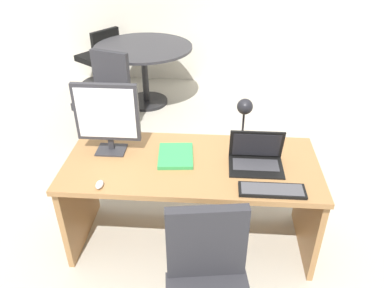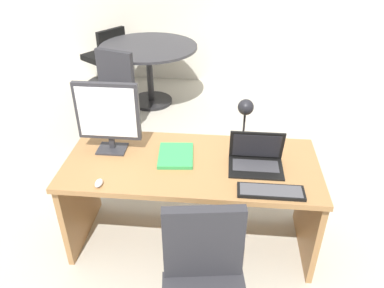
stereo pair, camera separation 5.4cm
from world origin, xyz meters
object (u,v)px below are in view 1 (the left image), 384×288
meeting_chair_far (106,104)px  desk (192,182)px  desk_lamp (244,112)px  book (176,156)px  monitor (107,115)px  mouse (100,184)px  meeting_table (144,61)px  keyboard (272,190)px  laptop (256,154)px  meeting_chair_near (101,63)px

meeting_chair_far → desk: bearing=-55.2°
desk_lamp → book: size_ratio=1.12×
desk_lamp → monitor: bearing=-170.2°
desk → desk_lamp: desk_lamp is taller
mouse → book: mouse is taller
meeting_table → mouse: bearing=-85.4°
meeting_chair_far → keyboard: bearing=-49.8°
mouse → desk_lamp: desk_lamp is taller
laptop → desk_lamp: bearing=108.0°
mouse → desk_lamp: size_ratio=0.22×
meeting_chair_near → meeting_chair_far: bearing=-72.0°
book → meeting_chair_far: bearing=121.8°
book → meeting_chair_far: 1.79m
desk → mouse: (-0.54, -0.35, 0.22)m
monitor → meeting_table: 2.33m
meeting_chair_far → monitor: bearing=-72.1°
meeting_table → keyboard: bearing=-64.6°
keyboard → book: (-0.62, 0.33, 0.00)m
keyboard → meeting_table: (-1.26, 2.67, -0.16)m
monitor → book: bearing=-6.4°
desk → meeting_chair_far: size_ratio=1.86×
laptop → desk_lamp: size_ratio=0.99×
meeting_chair_near → monitor: bearing=-72.1°
laptop → meeting_chair_near: (-1.90, 2.88, -0.45)m
monitor → meeting_chair_far: (-0.46, 1.44, -0.63)m
monitor → laptop: size_ratio=1.43×
desk → meeting_chair_near: (-1.48, 2.85, -0.18)m
laptop → meeting_chair_near: size_ratio=0.42×
desk → meeting_table: size_ratio=1.42×
keyboard → meeting_chair_far: size_ratio=0.44×
meeting_chair_far → book: bearing=-58.2°
meeting_table → meeting_chair_near: 0.91m
keyboard → meeting_table: meeting_table is taller
book → meeting_chair_near: 3.18m
desk → mouse: mouse is taller
desk → book: book is taller
desk → meeting_chair_near: bearing=117.4°
meeting_table → laptop: bearing=-63.4°
laptop → mouse: bearing=-161.6°
desk → laptop: (0.43, -0.03, 0.28)m
desk → mouse: size_ratio=21.31×
monitor → book: monitor is taller
meeting_table → desk: bearing=-72.0°
desk_lamp → book: (-0.46, -0.21, -0.24)m
meeting_table → meeting_chair_near: meeting_chair_near is taller
monitor → laptop: (1.00, -0.08, -0.21)m
meeting_table → meeting_chair_far: bearing=-108.2°
meeting_chair_near → meeting_chair_far: 1.42m
monitor → meeting_chair_near: (-0.90, 2.79, -0.67)m
keyboard → meeting_table: 2.95m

